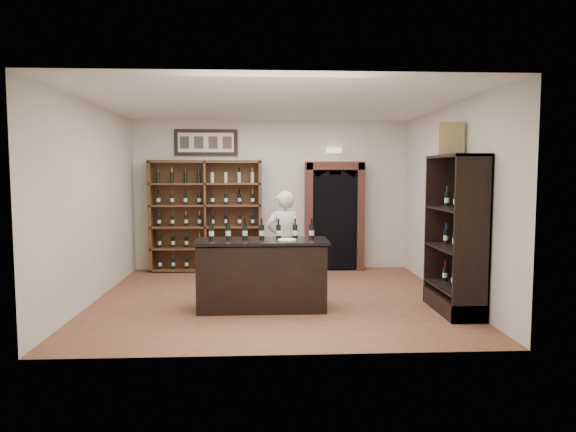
{
  "coord_description": "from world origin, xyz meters",
  "views": [
    {
      "loc": [
        -0.19,
        -7.86,
        1.96
      ],
      "look_at": [
        0.22,
        0.3,
        1.26
      ],
      "focal_mm": 32.0,
      "sensor_mm": 36.0,
      "label": 1
    }
  ],
  "objects_px": {
    "tasting_counter": "(262,275)",
    "side_cabinet": "(457,259)",
    "counter_bottle_0": "(211,232)",
    "shopkeeper": "(284,240)",
    "wine_crate": "(450,139)",
    "wine_shelf": "(206,216)"
  },
  "relations": [
    {
      "from": "wine_shelf",
      "to": "tasting_counter",
      "type": "height_order",
      "value": "wine_shelf"
    },
    {
      "from": "tasting_counter",
      "to": "side_cabinet",
      "type": "height_order",
      "value": "side_cabinet"
    },
    {
      "from": "wine_crate",
      "to": "shopkeeper",
      "type": "bearing_deg",
      "value": 162.68
    },
    {
      "from": "side_cabinet",
      "to": "wine_crate",
      "type": "height_order",
      "value": "wine_crate"
    },
    {
      "from": "side_cabinet",
      "to": "shopkeeper",
      "type": "bearing_deg",
      "value": 146.42
    },
    {
      "from": "wine_shelf",
      "to": "tasting_counter",
      "type": "xyz_separation_m",
      "value": [
        1.1,
        -2.93,
        -0.61
      ]
    },
    {
      "from": "tasting_counter",
      "to": "wine_crate",
      "type": "bearing_deg",
      "value": 1.78
    },
    {
      "from": "tasting_counter",
      "to": "wine_crate",
      "type": "relative_size",
      "value": 3.91
    },
    {
      "from": "wine_shelf",
      "to": "tasting_counter",
      "type": "distance_m",
      "value": 3.19
    },
    {
      "from": "tasting_counter",
      "to": "shopkeeper",
      "type": "xyz_separation_m",
      "value": [
        0.37,
        1.27,
        0.33
      ]
    },
    {
      "from": "side_cabinet",
      "to": "shopkeeper",
      "type": "xyz_separation_m",
      "value": [
        -2.36,
        1.57,
        0.07
      ]
    },
    {
      "from": "wine_shelf",
      "to": "side_cabinet",
      "type": "relative_size",
      "value": 1.0
    },
    {
      "from": "counter_bottle_0",
      "to": "wine_crate",
      "type": "distance_m",
      "value": 3.7
    },
    {
      "from": "side_cabinet",
      "to": "tasting_counter",
      "type": "bearing_deg",
      "value": 173.72
    },
    {
      "from": "wine_shelf",
      "to": "shopkeeper",
      "type": "distance_m",
      "value": 2.24
    },
    {
      "from": "counter_bottle_0",
      "to": "wine_crate",
      "type": "relative_size",
      "value": 0.62
    },
    {
      "from": "side_cabinet",
      "to": "wine_crate",
      "type": "distance_m",
      "value": 1.73
    },
    {
      "from": "tasting_counter",
      "to": "counter_bottle_0",
      "type": "distance_m",
      "value": 0.95
    },
    {
      "from": "counter_bottle_0",
      "to": "side_cabinet",
      "type": "bearing_deg",
      "value": -6.0
    },
    {
      "from": "counter_bottle_0",
      "to": "shopkeeper",
      "type": "bearing_deg",
      "value": 47.98
    },
    {
      "from": "wine_crate",
      "to": "side_cabinet",
      "type": "bearing_deg",
      "value": -80.94
    },
    {
      "from": "tasting_counter",
      "to": "wine_crate",
      "type": "xyz_separation_m",
      "value": [
        2.73,
        0.08,
        1.95
      ]
    }
  ]
}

